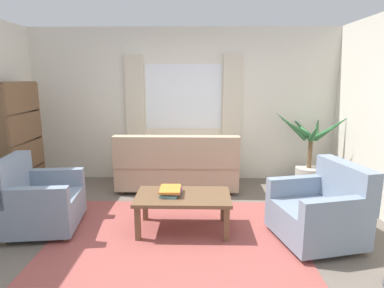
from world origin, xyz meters
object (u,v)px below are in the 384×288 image
armchair_right (321,211)px  coffee_table (183,200)px  couch (178,167)px  armchair_left (37,201)px  book_stack_on_table (171,191)px  potted_plant (309,157)px  bookshelf (21,140)px

armchair_right → coffee_table: armchair_right is taller
couch → coffee_table: 1.45m
armchair_left → book_stack_on_table: (1.58, 0.03, 0.13)m
potted_plant → bookshelf: size_ratio=0.73×
coffee_table → book_stack_on_table: size_ratio=3.26×
coffee_table → couch: bearing=96.2°
armchair_right → potted_plant: size_ratio=0.81×
couch → armchair_left: size_ratio=2.04×
book_stack_on_table → bookshelf: bearing=155.9°
couch → potted_plant: potted_plant is taller
coffee_table → potted_plant: (1.99, 1.65, 0.12)m
couch → armchair_right: couch is taller
armchair_right → potted_plant: 1.94m
book_stack_on_table → armchair_right: bearing=-8.6°
book_stack_on_table → potted_plant: 2.68m
coffee_table → bookshelf: 2.69m
book_stack_on_table → coffee_table: bearing=-8.4°
book_stack_on_table → potted_plant: bearing=37.3°
potted_plant → armchair_left: bearing=-156.0°
armchair_right → coffee_table: 1.54m
coffee_table → potted_plant: 2.58m
couch → bookshelf: size_ratio=1.10×
coffee_table → potted_plant: potted_plant is taller
armchair_left → potted_plant: size_ratio=0.74×
armchair_left → book_stack_on_table: armchair_left is taller
potted_plant → bookshelf: (-4.42, -0.60, 0.38)m
armchair_right → coffee_table: (-1.52, 0.23, 0.03)m
couch → coffee_table: size_ratio=1.73×
couch → potted_plant: 2.16m
armchair_left → coffee_table: 1.72m
armchair_left → coffee_table: bearing=-96.6°
couch → potted_plant: size_ratio=1.51×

